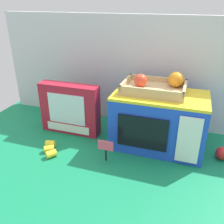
{
  "coord_description": "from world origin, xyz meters",
  "views": [
    {
      "loc": [
        0.26,
        -1.04,
        0.66
      ],
      "look_at": [
        -0.09,
        -0.01,
        0.14
      ],
      "focal_mm": 39.27,
      "sensor_mm": 36.0,
      "label": 1
    }
  ],
  "objects_px": {
    "price_sign": "(106,148)",
    "food_groups_crate": "(159,85)",
    "toy_microwave": "(158,121)",
    "loose_toy_apple": "(222,153)",
    "cookie_set_box": "(70,109)",
    "loose_toy_banana": "(50,149)"
  },
  "relations": [
    {
      "from": "toy_microwave",
      "to": "cookie_set_box",
      "type": "xyz_separation_m",
      "value": [
        -0.46,
        -0.01,
        0.0
      ]
    },
    {
      "from": "price_sign",
      "to": "loose_toy_banana",
      "type": "distance_m",
      "value": 0.27
    },
    {
      "from": "food_groups_crate",
      "to": "price_sign",
      "type": "bearing_deg",
      "value": -126.24
    },
    {
      "from": "price_sign",
      "to": "loose_toy_banana",
      "type": "relative_size",
      "value": 0.83
    },
    {
      "from": "cookie_set_box",
      "to": "loose_toy_apple",
      "type": "xyz_separation_m",
      "value": [
        0.75,
        -0.01,
        -0.1
      ]
    },
    {
      "from": "food_groups_crate",
      "to": "cookie_set_box",
      "type": "bearing_deg",
      "value": -173.58
    },
    {
      "from": "loose_toy_banana",
      "to": "food_groups_crate",
      "type": "bearing_deg",
      "value": 30.04
    },
    {
      "from": "cookie_set_box",
      "to": "loose_toy_apple",
      "type": "distance_m",
      "value": 0.76
    },
    {
      "from": "price_sign",
      "to": "toy_microwave",
      "type": "bearing_deg",
      "value": 45.73
    },
    {
      "from": "food_groups_crate",
      "to": "cookie_set_box",
      "type": "height_order",
      "value": "food_groups_crate"
    },
    {
      "from": "toy_microwave",
      "to": "loose_toy_apple",
      "type": "bearing_deg",
      "value": -4.32
    },
    {
      "from": "price_sign",
      "to": "loose_toy_apple",
      "type": "xyz_separation_m",
      "value": [
        0.49,
        0.17,
        -0.04
      ]
    },
    {
      "from": "food_groups_crate",
      "to": "cookie_set_box",
      "type": "xyz_separation_m",
      "value": [
        -0.44,
        -0.05,
        -0.16
      ]
    },
    {
      "from": "toy_microwave",
      "to": "cookie_set_box",
      "type": "height_order",
      "value": "same"
    },
    {
      "from": "toy_microwave",
      "to": "loose_toy_apple",
      "type": "height_order",
      "value": "toy_microwave"
    },
    {
      "from": "toy_microwave",
      "to": "food_groups_crate",
      "type": "xyz_separation_m",
      "value": [
        -0.02,
        0.04,
        0.16
      ]
    },
    {
      "from": "cookie_set_box",
      "to": "loose_toy_banana",
      "type": "relative_size",
      "value": 2.59
    },
    {
      "from": "cookie_set_box",
      "to": "price_sign",
      "type": "xyz_separation_m",
      "value": [
        0.26,
        -0.19,
        -0.06
      ]
    },
    {
      "from": "toy_microwave",
      "to": "loose_toy_apple",
      "type": "distance_m",
      "value": 0.31
    },
    {
      "from": "toy_microwave",
      "to": "loose_toy_banana",
      "type": "height_order",
      "value": "toy_microwave"
    },
    {
      "from": "price_sign",
      "to": "food_groups_crate",
      "type": "bearing_deg",
      "value": 53.76
    },
    {
      "from": "toy_microwave",
      "to": "price_sign",
      "type": "relative_size",
      "value": 4.19
    }
  ]
}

